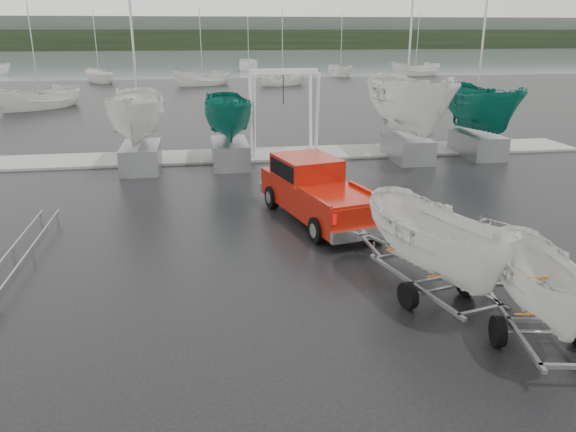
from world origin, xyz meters
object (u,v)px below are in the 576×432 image
Objects in this scene: pickup_truck at (315,188)px; trailer_hitched at (442,181)px; boat_hoist at (283,100)px; trailer_parked at (551,230)px.

trailer_hitched reaches higher than pickup_truck.
boat_hoist is at bearing 73.93° from pickup_truck.
trailer_parked is 18.19m from boat_hoist.
pickup_truck is 1.45× the size of boat_hoist.
trailer_parked is at bearing -72.27° from trailer_hitched.
trailer_hitched is 2.49m from trailer_parked.
trailer_parked reaches higher than boat_hoist.
boat_hoist is (0.48, 9.79, 1.68)m from pickup_truck.
trailer_hitched reaches higher than boat_hoist.
trailer_hitched reaches higher than trailer_parked.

